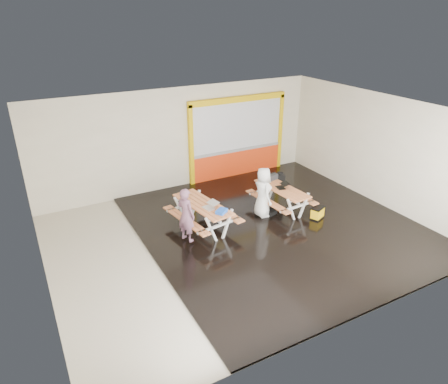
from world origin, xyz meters
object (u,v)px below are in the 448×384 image
picnic_table_right (282,193)px  dark_case (270,212)px  picnic_table_left (203,210)px  person_right (263,192)px  toolbox (272,177)px  laptop_right (282,186)px  backpack (280,180)px  blue_pouch (222,211)px  fluke_bag (317,213)px  person_left (186,215)px  laptop_left (210,206)px

picnic_table_right → dark_case: 0.69m
picnic_table_left → person_right: person_right is taller
picnic_table_left → toolbox: (2.76, 0.61, 0.24)m
picnic_table_left → person_right: 1.95m
laptop_right → backpack: (0.43, 0.70, -0.12)m
picnic_table_left → toolbox: 2.83m
blue_pouch → fluke_bag: (3.07, -0.36, -0.65)m
person_left → backpack: 3.96m
laptop_left → toolbox: 2.84m
picnic_table_left → toolbox: size_ratio=5.20×
laptop_left → backpack: laptop_left is taller
laptop_left → fluke_bag: size_ratio=0.86×
person_left → blue_pouch: (0.91, -0.28, 0.01)m
blue_pouch → toolbox: bearing=27.9°
picnic_table_left → person_left: bearing=-146.3°
dark_case → laptop_right: bearing=16.4°
toolbox → dark_case: (-0.57, -0.82, -0.76)m
blue_pouch → dark_case: blue_pouch is taller
picnic_table_right → blue_pouch: blue_pouch is taller
person_right → backpack: 1.41m
laptop_left → person_right: bearing=5.9°
person_right → fluke_bag: 1.76m
laptop_right → blue_pouch: laptop_right is taller
laptop_right → fluke_bag: bearing=-59.8°
fluke_bag → person_right: bearing=144.6°
person_right → picnic_table_right: bearing=-76.5°
person_right → laptop_right: person_right is taller
picnic_table_left → fluke_bag: picnic_table_left is taller
toolbox → fluke_bag: 1.90m
picnic_table_left → person_left: 0.87m
person_left → toolbox: size_ratio=3.45×
laptop_right → fluke_bag: size_ratio=0.82×
picnic_table_left → blue_pouch: (0.21, -0.74, 0.24)m
person_right → fluke_bag: size_ratio=3.07×
laptop_left → laptop_right: laptop_left is taller
picnic_table_left → fluke_bag: (3.28, -1.10, -0.41)m
laptop_right → blue_pouch: size_ratio=1.31×
backpack → picnic_table_right: bearing=-121.7°
blue_pouch → toolbox: toolbox is taller
dark_case → backpack: bearing=42.6°
backpack → laptop_left: bearing=-162.4°
picnic_table_left → backpack: size_ratio=4.68×
laptop_left → dark_case: (2.11, 0.12, -0.77)m
laptop_right → blue_pouch: (-2.47, -0.67, 0.04)m
picnic_table_left → backpack: 3.17m
toolbox → fluke_bag: bearing=-73.0°
laptop_right → dark_case: 0.88m
dark_case → picnic_table_left: bearing=174.3°
laptop_right → dark_case: (-0.49, -0.14, -0.72)m
laptop_right → laptop_left: bearing=-174.3°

